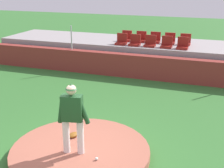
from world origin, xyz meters
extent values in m
plane|color=#316C2D|center=(0.00, 0.00, 0.00)|extent=(60.00, 60.00, 0.00)
cylinder|color=#A85D49|center=(0.00, 0.00, 0.11)|extent=(3.37, 3.37, 0.22)
cylinder|color=white|center=(-0.23, -0.25, 0.64)|extent=(0.16, 0.16, 0.84)
cylinder|color=white|center=(0.10, -0.18, 0.64)|extent=(0.16, 0.16, 0.84)
cube|color=#1E4723|center=(-0.06, -0.21, 1.36)|extent=(0.51, 0.34, 0.60)
cylinder|color=#1E4723|center=(-0.31, -0.26, 1.33)|extent=(0.23, 0.15, 0.68)
cylinder|color=#1E4723|center=(0.18, -0.16, 1.33)|extent=(0.33, 0.17, 0.67)
sphere|color=beige|center=(-0.06, -0.21, 1.80)|extent=(0.23, 0.23, 0.23)
cone|color=#1E4723|center=(-0.06, -0.21, 1.88)|extent=(0.31, 0.31, 0.13)
sphere|color=white|center=(0.57, -0.35, 0.26)|extent=(0.07, 0.07, 0.07)
ellipsoid|color=brown|center=(-0.41, 0.46, 0.28)|extent=(0.27, 0.34, 0.11)
cube|color=maroon|center=(0.00, 6.61, 0.51)|extent=(17.16, 0.40, 1.02)
cylinder|color=silver|center=(-3.47, 6.61, 1.57)|extent=(0.06, 0.06, 1.10)
cube|color=#9A9392|center=(0.00, 8.55, 0.61)|extent=(15.42, 3.06, 1.23)
cube|color=maroon|center=(-1.38, 7.48, 1.28)|extent=(0.48, 0.44, 0.10)
cube|color=maroon|center=(-1.38, 7.66, 1.53)|extent=(0.48, 0.08, 0.40)
cube|color=maroon|center=(-0.73, 7.45, 1.28)|extent=(0.48, 0.44, 0.10)
cube|color=maroon|center=(-0.73, 7.63, 1.53)|extent=(0.48, 0.08, 0.40)
cube|color=maroon|center=(-0.03, 7.47, 1.28)|extent=(0.48, 0.44, 0.10)
cube|color=maroon|center=(-0.03, 7.65, 1.53)|extent=(0.48, 0.08, 0.40)
cube|color=maroon|center=(0.72, 7.47, 1.28)|extent=(0.48, 0.44, 0.10)
cube|color=maroon|center=(0.72, 7.65, 1.53)|extent=(0.48, 0.08, 0.40)
cube|color=maroon|center=(1.41, 7.45, 1.28)|extent=(0.48, 0.44, 0.10)
cube|color=maroon|center=(1.41, 7.63, 1.53)|extent=(0.48, 0.08, 0.40)
cube|color=maroon|center=(-1.41, 8.35, 1.28)|extent=(0.48, 0.44, 0.10)
cube|color=maroon|center=(-1.41, 8.53, 1.53)|extent=(0.48, 0.08, 0.40)
cube|color=maroon|center=(-0.69, 8.38, 1.28)|extent=(0.48, 0.44, 0.10)
cube|color=maroon|center=(-0.69, 8.56, 1.53)|extent=(0.48, 0.08, 0.40)
cube|color=maroon|center=(0.00, 8.39, 1.28)|extent=(0.48, 0.44, 0.10)
cube|color=maroon|center=(0.00, 8.57, 1.53)|extent=(0.48, 0.08, 0.40)
cube|color=maroon|center=(0.69, 8.38, 1.28)|extent=(0.48, 0.44, 0.10)
cube|color=maroon|center=(0.69, 8.56, 1.53)|extent=(0.48, 0.08, 0.40)
cube|color=maroon|center=(1.41, 8.35, 1.28)|extent=(0.48, 0.44, 0.10)
cube|color=maroon|center=(1.41, 8.53, 1.53)|extent=(0.48, 0.08, 0.40)
camera|label=1|loc=(2.91, -5.93, 4.11)|focal=49.51mm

